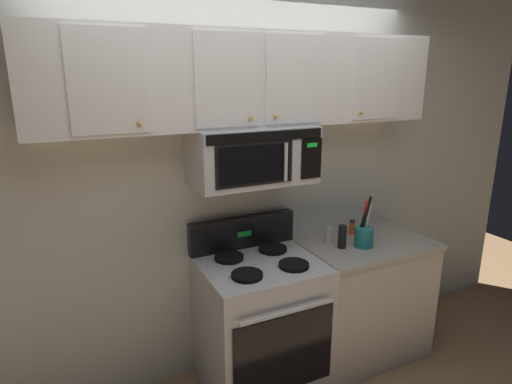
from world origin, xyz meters
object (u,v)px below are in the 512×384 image
over_range_microwave (252,155)px  utensil_crock_teal (364,234)px  spice_jar (352,227)px  stove_range (260,322)px  salt_shaker (329,235)px  pepper_mill (342,237)px

over_range_microwave → utensil_crock_teal: 0.98m
spice_jar → stove_range: bearing=-169.5°
stove_range → utensil_crock_teal: 0.93m
salt_shaker → pepper_mill: size_ratio=0.69×
stove_range → pepper_mill: size_ratio=6.96×
stove_range → utensil_crock_teal: size_ratio=3.01×
pepper_mill → stove_range: bearing=177.7°
pepper_mill → salt_shaker: bearing=101.3°
over_range_microwave → salt_shaker: 0.86m
salt_shaker → pepper_mill: (0.02, -0.12, 0.03)m
spice_jar → utensil_crock_teal: bearing=-108.5°
utensil_crock_teal → spice_jar: size_ratio=3.33×
stove_range → pepper_mill: (0.61, -0.03, 0.51)m
over_range_microwave → spice_jar: (0.84, 0.04, -0.62)m
over_range_microwave → spice_jar: over_range_microwave is taller
utensil_crock_teal → spice_jar: utensil_crock_teal is taller
over_range_microwave → utensil_crock_teal: over_range_microwave is taller
stove_range → over_range_microwave: bearing=90.1°
salt_shaker → utensil_crock_teal: bearing=-44.4°
utensil_crock_teal → stove_range: bearing=174.6°
stove_range → spice_jar: stove_range is taller
salt_shaker → pepper_mill: 0.13m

